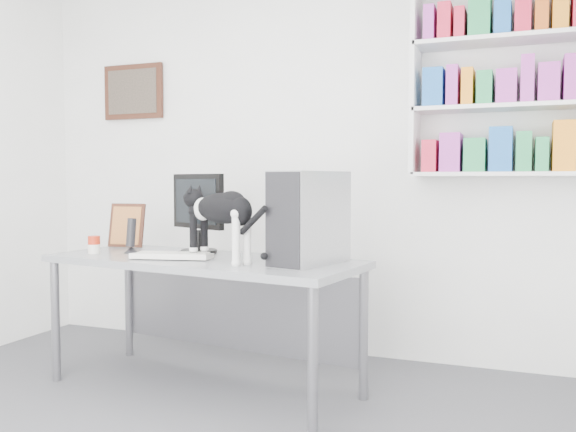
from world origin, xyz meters
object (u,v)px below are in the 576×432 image
at_px(desk, 203,324).
at_px(speaker, 131,235).
at_px(soup_can, 94,245).
at_px(cat, 221,226).
at_px(pc_tower, 310,218).
at_px(monitor, 199,213).
at_px(leaning_print, 127,225).
at_px(keyboard, 172,256).
at_px(bookshelf, 499,74).

distance_m(desk, speaker, 0.72).
bearing_deg(soup_can, cat, -4.10).
distance_m(pc_tower, speaker, 1.18).
height_order(monitor, soup_can, monitor).
distance_m(monitor, leaning_print, 0.62).
xyz_separation_m(keyboard, cat, (0.32, -0.01, 0.18)).
height_order(leaning_print, cat, cat).
relative_size(bookshelf, pc_tower, 2.53).
height_order(monitor, speaker, monitor).
bearing_deg(soup_can, pc_tower, 1.31).
relative_size(monitor, leaning_print, 1.64).
bearing_deg(monitor, bookshelf, 45.41).
bearing_deg(pc_tower, soup_can, -164.56).
bearing_deg(speaker, desk, -5.60).
relative_size(speaker, leaning_print, 0.74).
relative_size(leaning_print, cat, 0.47).
relative_size(desk, keyboard, 4.15).
height_order(keyboard, speaker, speaker).
height_order(pc_tower, speaker, pc_tower).
xyz_separation_m(monitor, pc_tower, (0.79, -0.21, -0.00)).
distance_m(bookshelf, speaker, 2.43).
bearing_deg(bookshelf, monitor, -158.71).
relative_size(speaker, cat, 0.35).
xyz_separation_m(keyboard, pc_tower, (0.80, 0.08, 0.23)).
distance_m(pc_tower, leaning_print, 1.44).
relative_size(desk, speaker, 8.34).
height_order(monitor, leaning_print, monitor).
height_order(desk, cat, cat).
bearing_deg(desk, pc_tower, 6.67).
xyz_separation_m(bookshelf, soup_can, (-2.28, -0.90, -1.03)).
bearing_deg(monitor, leaning_print, -166.30).
relative_size(pc_tower, leaning_print, 1.63).
bearing_deg(pc_tower, speaker, -169.02).
xyz_separation_m(leaning_print, cat, (0.92, -0.42, 0.05)).
relative_size(keyboard, cat, 0.70).
relative_size(monitor, soup_can, 4.67).
bearing_deg(speaker, bookshelf, 20.86).
xyz_separation_m(bookshelf, desk, (-1.56, -0.86, -1.47)).
xyz_separation_m(speaker, soup_can, (-0.20, -0.10, -0.06)).
relative_size(leaning_print, soup_can, 2.85).
bearing_deg(desk, cat, -23.79).
bearing_deg(keyboard, bookshelf, 16.85).
bearing_deg(pc_tower, keyboard, -160.01).
bearing_deg(bookshelf, soup_can, -158.31).
xyz_separation_m(desk, leaning_print, (-0.74, 0.31, 0.53)).
bearing_deg(monitor, speaker, -134.56).
bearing_deg(leaning_print, cat, -31.83).
relative_size(speaker, soup_can, 2.10).
height_order(desk, leaning_print, leaning_print).
bearing_deg(keyboard, monitor, 76.44).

